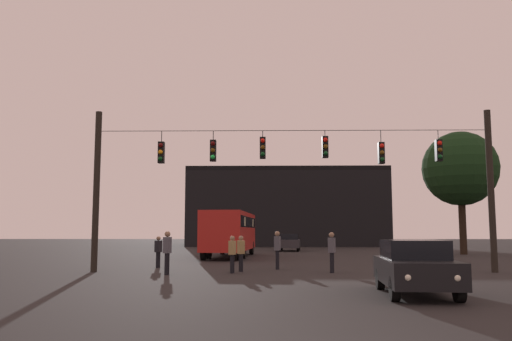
{
  "coord_description": "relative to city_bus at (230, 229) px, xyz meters",
  "views": [
    {
      "loc": [
        -1.17,
        -7.6,
        1.78
      ],
      "look_at": [
        -1.66,
        19.34,
        4.84
      ],
      "focal_mm": 37.34,
      "sensor_mm": 36.0,
      "label": 1
    }
  ],
  "objects": [
    {
      "name": "overhead_signal_span",
      "position": [
        3.66,
        -13.3,
        2.33
      ],
      "size": [
        17.59,
        0.44,
        7.1
      ],
      "color": "black",
      "rests_on": "ground"
    },
    {
      "name": "city_bus",
      "position": [
        0.0,
        0.0,
        0.0
      ],
      "size": [
        3.15,
        11.13,
        3.0
      ],
      "color": "#B21E19",
      "rests_on": "ground"
    },
    {
      "name": "pedestrian_far_side",
      "position": [
        -1.6,
        -14.75,
        -0.86
      ],
      "size": [
        0.31,
        0.4,
        1.76
      ],
      "color": "black",
      "rests_on": "ground"
    },
    {
      "name": "car_near_right",
      "position": [
        6.59,
        -21.47,
        -1.07
      ],
      "size": [
        2.16,
        4.45,
        1.52
      ],
      "color": "black",
      "rests_on": "ground"
    },
    {
      "name": "pedestrian_trailing",
      "position": [
        1.33,
        -13.03,
        -0.99
      ],
      "size": [
        0.35,
        0.42,
        1.56
      ],
      "color": "black",
      "rests_on": "ground"
    },
    {
      "name": "tree_left_silhouette",
      "position": [
        17.36,
        4.2,
        4.63
      ],
      "size": [
        5.7,
        5.7,
        9.38
      ],
      "color": "black",
      "rests_on": "ground"
    },
    {
      "name": "ground_plane",
      "position": [
        3.59,
        -4.5,
        -1.87
      ],
      "size": [
        168.0,
        168.0,
        0.0
      ],
      "primitive_type": "plane",
      "color": "black",
      "rests_on": "ground"
    },
    {
      "name": "pedestrian_crossing_left",
      "position": [
        -2.8,
        -10.65,
        -1.02
      ],
      "size": [
        0.33,
        0.41,
        1.51
      ],
      "color": "black",
      "rests_on": "ground"
    },
    {
      "name": "pedestrian_crossing_right",
      "position": [
        5.23,
        -13.65,
        -0.89
      ],
      "size": [
        0.36,
        0.42,
        1.72
      ],
      "color": "black",
      "rests_on": "ground"
    },
    {
      "name": "pedestrian_crossing_center",
      "position": [
        1.0,
        -13.88,
        -0.99
      ],
      "size": [
        0.32,
        0.41,
        1.56
      ],
      "color": "black",
      "rests_on": "ground"
    },
    {
      "name": "corner_building",
      "position": [
        4.92,
        28.83,
        2.65
      ],
      "size": [
        23.03,
        12.54,
        9.04
      ],
      "color": "black",
      "rests_on": "ground"
    },
    {
      "name": "pedestrian_near_bus",
      "position": [
        2.96,
        -11.66,
        -0.86
      ],
      "size": [
        0.32,
        0.41,
        1.76
      ],
      "color": "black",
      "rests_on": "ground"
    },
    {
      "name": "car_far_left",
      "position": [
        4.5,
        10.85,
        -1.07
      ],
      "size": [
        2.18,
        4.46,
        1.52
      ],
      "color": "#2D2D33",
      "rests_on": "ground"
    }
  ]
}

